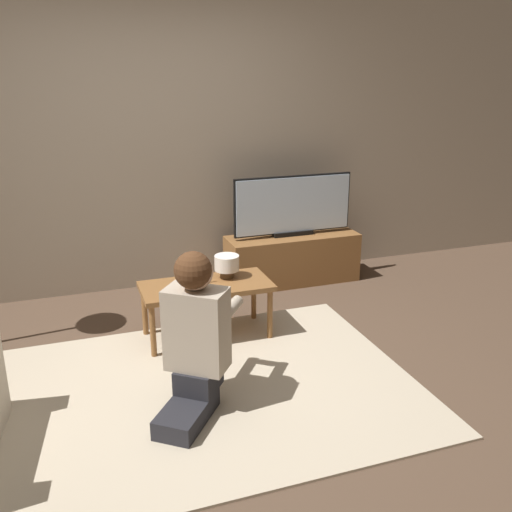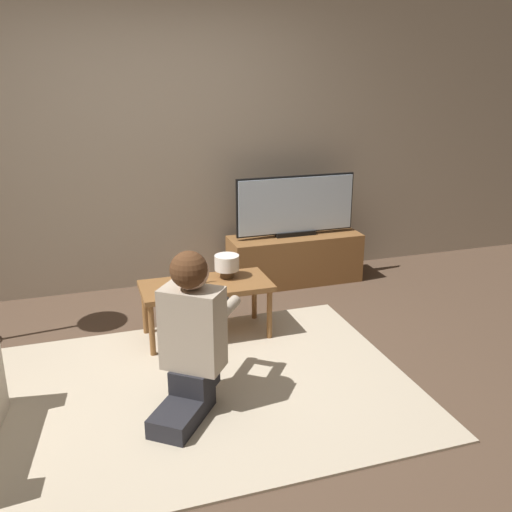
{
  "view_description": "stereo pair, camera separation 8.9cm",
  "coord_description": "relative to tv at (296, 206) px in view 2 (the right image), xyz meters",
  "views": [
    {
      "loc": [
        -0.73,
        -2.98,
        1.9
      ],
      "look_at": [
        0.56,
        0.71,
        0.59
      ],
      "focal_mm": 40.0,
      "sensor_mm": 36.0,
      "label": 1
    },
    {
      "loc": [
        -0.65,
        -3.01,
        1.9
      ],
      "look_at": [
        0.56,
        0.71,
        0.59
      ],
      "focal_mm": 40.0,
      "sensor_mm": 36.0,
      "label": 2
    }
  ],
  "objects": [
    {
      "name": "ground_plane",
      "position": [
        -1.22,
        -1.57,
        -0.72
      ],
      "size": [
        10.0,
        10.0,
        0.0
      ],
      "primitive_type": "plane",
      "color": "brown"
    },
    {
      "name": "wall_back",
      "position": [
        -1.22,
        0.36,
        0.58
      ],
      "size": [
        10.0,
        0.06,
        2.6
      ],
      "color": "tan",
      "rests_on": "ground_plane"
    },
    {
      "name": "rug",
      "position": [
        -1.22,
        -1.57,
        -0.71
      ],
      "size": [
        2.54,
        1.91,
        0.02
      ],
      "color": "#BCAD93",
      "rests_on": "ground_plane"
    },
    {
      "name": "tv_stand",
      "position": [
        0.0,
        -0.0,
        -0.5
      ],
      "size": [
        1.2,
        0.39,
        0.44
      ],
      "color": "brown",
      "rests_on": "ground_plane"
    },
    {
      "name": "tv",
      "position": [
        0.0,
        0.0,
        0.0
      ],
      "size": [
        1.1,
        0.08,
        0.54
      ],
      "color": "black",
      "rests_on": "tv_stand"
    },
    {
      "name": "coffee_table",
      "position": [
        -1.03,
        -0.86,
        -0.35
      ],
      "size": [
        0.92,
        0.44,
        0.42
      ],
      "color": "brown",
      "rests_on": "ground_plane"
    },
    {
      "name": "person_kneeling",
      "position": [
        -1.32,
        -1.73,
        -0.23
      ],
      "size": [
        0.68,
        0.78,
        0.95
      ],
      "rotation": [
        0.0,
        0.0,
        2.49
      ],
      "color": "#232328",
      "rests_on": "rug"
    },
    {
      "name": "picture_frame",
      "position": [
        -1.09,
        -0.85,
        -0.22
      ],
      "size": [
        0.11,
        0.01,
        0.15
      ],
      "color": "brown",
      "rests_on": "coffee_table"
    },
    {
      "name": "table_lamp",
      "position": [
        -0.85,
        -0.79,
        -0.2
      ],
      "size": [
        0.18,
        0.18,
        0.17
      ],
      "color": "#4C3823",
      "rests_on": "coffee_table"
    }
  ]
}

